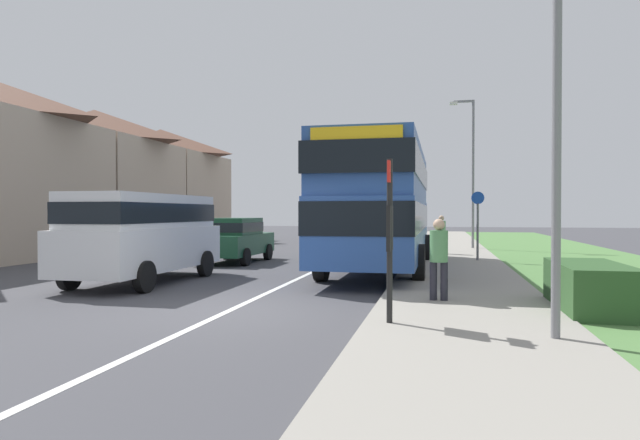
# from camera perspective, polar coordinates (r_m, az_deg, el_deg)

# --- Properties ---
(ground_plane) EXTENTS (120.00, 120.00, 0.00)m
(ground_plane) POSITION_cam_1_polar(r_m,az_deg,el_deg) (10.29, -9.24, -9.23)
(ground_plane) COLOR #424247
(lane_marking_centre) EXTENTS (0.14, 60.00, 0.01)m
(lane_marking_centre) POSITION_cam_1_polar(r_m,az_deg,el_deg) (17.90, 0.32, -4.93)
(lane_marking_centre) COLOR silver
(lane_marking_centre) RESTS_ON ground_plane
(pavement_near_side) EXTENTS (3.20, 68.00, 0.12)m
(pavement_near_side) POSITION_cam_1_polar(r_m,az_deg,el_deg) (15.52, 14.13, -5.63)
(pavement_near_side) COLOR gray
(pavement_near_side) RESTS_ON ground_plane
(grass_verge_seaward) EXTENTS (6.00, 68.00, 0.08)m
(grass_verge_seaward) POSITION_cam_1_polar(r_m,az_deg,el_deg) (16.22, 29.56, -5.50)
(grass_verge_seaward) COLOR #517F42
(grass_verge_seaward) RESTS_ON ground_plane
(roadside_hedge) EXTENTS (1.10, 2.52, 0.90)m
(roadside_hedge) POSITION_cam_1_polar(r_m,az_deg,el_deg) (10.68, 26.35, -6.50)
(roadside_hedge) COLOR #2D5128
(roadside_hedge) RESTS_ON ground_plane
(double_decker_bus) EXTENTS (2.80, 10.18, 3.70)m
(double_decker_bus) POSITION_cam_1_polar(r_m,az_deg,el_deg) (16.75, 6.37, 1.99)
(double_decker_bus) COLOR #284C93
(double_decker_bus) RESTS_ON ground_plane
(parked_van_white) EXTENTS (2.11, 5.17, 2.25)m
(parked_van_white) POSITION_cam_1_polar(r_m,az_deg,el_deg) (14.60, -17.90, -1.04)
(parked_van_white) COLOR silver
(parked_van_white) RESTS_ON ground_plane
(parked_car_dark_green) EXTENTS (1.87, 3.93, 1.59)m
(parked_car_dark_green) POSITION_cam_1_polar(r_m,az_deg,el_deg) (19.79, -8.92, -1.86)
(parked_car_dark_green) COLOR #19472D
(parked_car_dark_green) RESTS_ON ground_plane
(pedestrian_at_stop) EXTENTS (0.34, 0.34, 1.67)m
(pedestrian_at_stop) POSITION_cam_1_polar(r_m,az_deg,el_deg) (10.63, 12.29, -3.62)
(pedestrian_at_stop) COLOR #23232D
(pedestrian_at_stop) RESTS_ON ground_plane
(pedestrian_walking_away) EXTENTS (0.34, 0.34, 1.67)m
(pedestrian_walking_away) POSITION_cam_1_polar(r_m,az_deg,el_deg) (22.65, 12.54, -1.29)
(pedestrian_walking_away) COLOR #23232D
(pedestrian_walking_away) RESTS_ON ground_plane
(bus_stop_sign) EXTENTS (0.09, 0.52, 2.60)m
(bus_stop_sign) POSITION_cam_1_polar(r_m,az_deg,el_deg) (8.33, 7.28, -0.93)
(bus_stop_sign) COLOR black
(bus_stop_sign) RESTS_ON ground_plane
(cycle_route_sign) EXTENTS (0.44, 0.08, 2.52)m
(cycle_route_sign) POSITION_cam_1_polar(r_m,az_deg,el_deg) (19.86, 16.12, -0.28)
(cycle_route_sign) COLOR slate
(cycle_route_sign) RESTS_ON ground_plane
(street_lamp_near) EXTENTS (1.14, 0.20, 6.95)m
(street_lamp_near) POSITION_cam_1_polar(r_m,az_deg,el_deg) (8.17, 22.71, 16.55)
(street_lamp_near) COLOR slate
(street_lamp_near) RESTS_ON ground_plane
(street_lamp_mid) EXTENTS (1.14, 0.20, 7.06)m
(street_lamp_mid) POSITION_cam_1_polar(r_m,az_deg,el_deg) (26.72, 15.44, 5.67)
(street_lamp_mid) COLOR slate
(street_lamp_mid) RESTS_ON ground_plane
(house_terrace_far_side) EXTENTS (6.97, 27.08, 7.11)m
(house_terrace_far_side) POSITION_cam_1_polar(r_m,az_deg,el_deg) (27.96, -26.45, 4.33)
(house_terrace_far_side) COLOR beige
(house_terrace_far_side) RESTS_ON ground_plane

